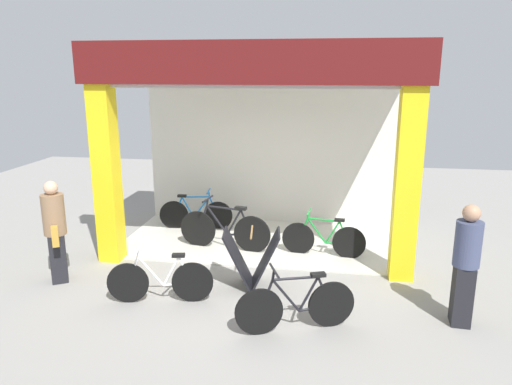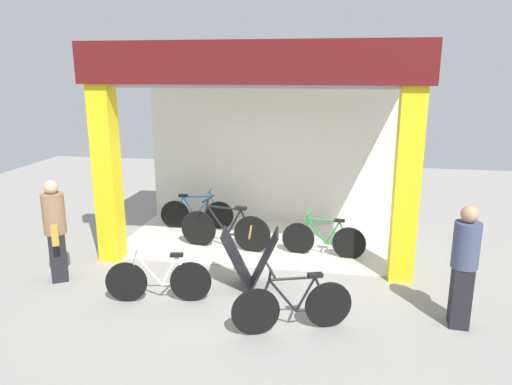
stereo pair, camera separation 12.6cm
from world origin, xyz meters
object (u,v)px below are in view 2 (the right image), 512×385
object	(u,v)px
pedestrian_1	(464,265)
bicycle_parked_0	(159,280)
bicycle_inside_1	(197,213)
pedestrian_0	(55,230)
bicycle_inside_0	(225,229)
bicycle_inside_2	(324,239)
sandwich_board_sign	(250,259)
bicycle_parked_1	(293,306)

from	to	relation	value
pedestrian_1	bicycle_parked_0	bearing A→B (deg)	-179.34
bicycle_inside_1	pedestrian_0	size ratio (longest dim) A/B	0.94
bicycle_inside_0	bicycle_inside_2	distance (m)	1.82
bicycle_inside_1	bicycle_inside_2	size ratio (longest dim) A/B	1.02
pedestrian_0	pedestrian_1	bearing A→B (deg)	-3.67
bicycle_inside_2	bicycle_inside_0	bearing A→B (deg)	178.38
bicycle_inside_1	bicycle_inside_2	xyz separation A→B (m)	(2.68, -1.10, -0.01)
bicycle_parked_0	pedestrian_0	bearing A→B (deg)	166.86
sandwich_board_sign	pedestrian_0	world-z (taller)	pedestrian_0
bicycle_parked_1	pedestrian_1	xyz separation A→B (m)	(2.13, 0.52, 0.49)
bicycle_parked_0	bicycle_inside_0	bearing A→B (deg)	78.30
bicycle_inside_0	pedestrian_1	bearing A→B (deg)	-30.34
bicycle_inside_1	pedestrian_0	bearing A→B (deg)	-117.01
bicycle_parked_0	bicycle_parked_1	distance (m)	2.04
bicycle_inside_0	pedestrian_1	distance (m)	4.26
bicycle_inside_2	bicycle_parked_0	xyz separation A→B (m)	(-2.27, -2.14, 0.01)
bicycle_inside_2	pedestrian_0	xyz separation A→B (m)	(-4.11, -1.71, 0.51)
bicycle_parked_1	bicycle_parked_0	bearing A→B (deg)	166.60
bicycle_parked_0	pedestrian_1	bearing A→B (deg)	0.66
bicycle_inside_0	pedestrian_1	size ratio (longest dim) A/B	1.07
bicycle_inside_2	bicycle_parked_1	xyz separation A→B (m)	(-0.29, -2.61, 0.02)
pedestrian_0	pedestrian_1	distance (m)	5.96
bicycle_parked_0	pedestrian_0	world-z (taller)	pedestrian_0
bicycle_inside_1	bicycle_inside_2	bearing A→B (deg)	-22.26
pedestrian_1	sandwich_board_sign	bearing A→B (deg)	167.29
bicycle_inside_2	pedestrian_1	size ratio (longest dim) A/B	0.91
bicycle_inside_0	bicycle_inside_1	xyz separation A→B (m)	(-0.86, 1.04, -0.05)
bicycle_parked_0	sandwich_board_sign	world-z (taller)	sandwich_board_sign
bicycle_inside_2	pedestrian_1	distance (m)	2.83
bicycle_parked_1	pedestrian_1	size ratio (longest dim) A/B	0.91
bicycle_inside_2	bicycle_parked_1	distance (m)	2.63
bicycle_inside_0	pedestrian_0	distance (m)	2.92
bicycle_inside_1	bicycle_parked_0	distance (m)	3.26
bicycle_parked_1	pedestrian_0	distance (m)	3.96
bicycle_inside_1	bicycle_parked_1	xyz separation A→B (m)	(2.39, -3.71, 0.01)
sandwich_board_sign	bicycle_inside_2	bearing A→B (deg)	53.52
bicycle_inside_0	bicycle_inside_1	world-z (taller)	bicycle_inside_0
bicycle_inside_1	pedestrian_1	xyz separation A→B (m)	(4.52, -3.19, 0.50)
bicycle_inside_2	bicycle_parked_1	size ratio (longest dim) A/B	1.00
bicycle_inside_1	bicycle_inside_2	distance (m)	2.89
pedestrian_0	pedestrian_1	xyz separation A→B (m)	(5.95, -0.38, 0.00)
bicycle_inside_1	sandwich_board_sign	size ratio (longest dim) A/B	1.65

